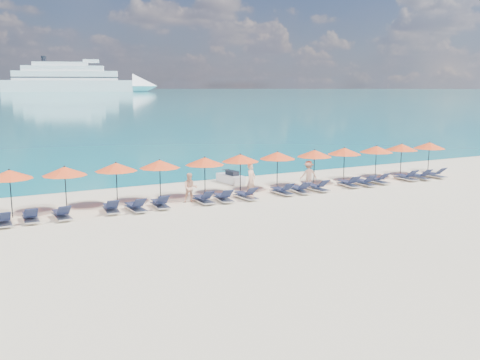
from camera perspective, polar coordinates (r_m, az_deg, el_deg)
name	(u,v)px	position (r m, az deg, el deg)	size (l,w,h in m)	color
ground	(270,215)	(25.20, 3.17, -3.74)	(1400.00, 1400.00, 0.00)	beige
cruise_ship	(83,81)	(557.86, -16.45, 10.11)	(148.01, 66.41, 41.13)	white
sailboat_near	(110,90)	(596.63, -13.75, 9.28)	(5.81, 1.94, 10.65)	white
sailboat_far	(136,90)	(583.08, -11.00, 9.38)	(6.64, 2.21, 12.17)	white
jetski	(231,178)	(33.30, -0.99, 0.22)	(1.03, 2.25, 0.78)	white
beachgoer_a	(251,180)	(29.30, 1.20, 0.02)	(0.66, 0.43, 1.80)	#DFA381
beachgoer_b	(190,188)	(27.74, -5.32, -0.85)	(0.76, 0.44, 1.56)	#DFA381
beachgoer_c	(309,175)	(31.83, 7.32, 0.58)	(1.05, 0.49, 1.62)	#DFA381
umbrella_2	(9,174)	(26.44, -23.38, 0.55)	(2.10, 2.10, 2.28)	black
umbrella_3	(65,171)	(26.54, -18.20, 0.91)	(2.10, 2.10, 2.28)	black
umbrella_4	(116,167)	(27.21, -13.08, 1.37)	(2.10, 2.10, 2.28)	black
umbrella_5	(160,164)	(27.82, -8.57, 1.70)	(2.10, 2.10, 2.28)	black
umbrella_6	(205,161)	(28.60, -3.78, 2.02)	(2.10, 2.10, 2.28)	black
umbrella_7	(240,158)	(29.77, 0.04, 2.36)	(2.10, 2.10, 2.28)	black
umbrella_8	(277,155)	(30.96, 4.01, 2.63)	(2.10, 2.10, 2.28)	black
umbrella_9	(314,153)	(32.12, 7.95, 2.82)	(2.10, 2.10, 2.28)	black
umbrella_10	(344,151)	(33.56, 11.08, 3.04)	(2.10, 2.10, 2.28)	black
umbrella_11	(376,149)	(35.06, 14.35, 3.21)	(2.10, 2.10, 2.28)	black
umbrella_12	(402,147)	(36.69, 16.86, 3.38)	(2.10, 2.10, 2.28)	black
umbrella_13	(429,145)	(38.32, 19.56, 3.50)	(2.10, 2.10, 2.28)	black
lounger_3	(3,220)	(25.38, -23.93, -3.96)	(0.62, 1.70, 0.66)	silver
lounger_4	(30,217)	(25.60, -21.45, -3.67)	(0.66, 1.71, 0.66)	silver
lounger_5	(62,214)	(25.63, -18.47, -3.48)	(0.68, 1.72, 0.66)	silver
lounger_6	(111,208)	(26.27, -13.58, -2.92)	(0.78, 1.75, 0.66)	silver
lounger_7	(136,207)	(26.28, -11.06, -2.81)	(0.73, 1.74, 0.66)	silver
lounger_8	(160,203)	(26.80, -8.51, -2.49)	(0.73, 1.74, 0.66)	silver
lounger_9	(203,199)	(27.62, -3.95, -2.03)	(0.65, 1.71, 0.66)	silver
lounger_10	(223,197)	(27.97, -1.78, -1.85)	(0.79, 1.75, 0.66)	silver
lounger_11	(246,195)	(28.52, 0.63, -1.62)	(0.76, 1.75, 0.66)	silver
lounger_12	(282,191)	(29.80, 4.55, -1.14)	(0.70, 1.73, 0.66)	silver
lounger_13	(300,189)	(30.31, 6.42, -0.98)	(0.77, 1.75, 0.66)	silver
lounger_14	(317,187)	(31.03, 8.24, -0.77)	(0.74, 1.74, 0.66)	silver
lounger_15	(349,183)	(32.63, 11.54, -0.34)	(0.76, 1.75, 0.66)	silver
lounger_16	(365,182)	(33.22, 13.17, -0.22)	(0.72, 1.73, 0.66)	silver
lounger_17	(378,180)	(34.16, 14.47, 0.01)	(0.70, 1.73, 0.66)	silver
lounger_18	(406,177)	(35.82, 17.30, 0.32)	(0.65, 1.71, 0.66)	silver
lounger_19	(420,176)	(36.40, 18.63, 0.40)	(0.64, 1.71, 0.66)	silver
lounger_20	(434,174)	(37.43, 20.00, 0.57)	(0.72, 1.73, 0.66)	silver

